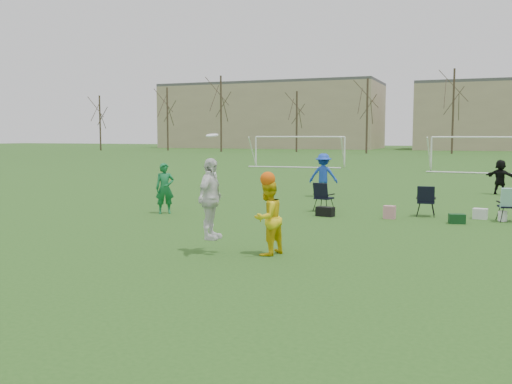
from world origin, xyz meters
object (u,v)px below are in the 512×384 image
at_px(fielder_green_near, 165,188).
at_px(fielder_black, 500,177).
at_px(fielder_blue, 323,175).
at_px(goal_left, 299,143).
at_px(center_contest, 239,208).
at_px(goal_mid, 487,144).

xyz_separation_m(fielder_green_near, fielder_black, (10.35, 10.45, -0.07)).
height_order(fielder_blue, goal_left, goal_left).
bearing_deg(goal_left, fielder_green_near, -86.69).
relative_size(fielder_black, center_contest, 0.58).
relative_size(center_contest, goal_left, 0.35).
relative_size(fielder_green_near, fielder_blue, 0.92).
height_order(fielder_green_near, fielder_black, fielder_green_near).
height_order(center_contest, goal_left, center_contest).
bearing_deg(center_contest, goal_mid, 80.59).
bearing_deg(goal_mid, fielder_black, -84.35).
xyz_separation_m(center_contest, goal_mid, (5.14, 31.03, 0.91)).
height_order(goal_left, goal_mid, same).
bearing_deg(fielder_blue, goal_left, -79.06).
relative_size(fielder_black, goal_mid, 0.20).
relative_size(fielder_green_near, goal_mid, 0.22).
distance_m(fielder_blue, center_contest, 11.83).
bearing_deg(fielder_green_near, center_contest, -80.82).
distance_m(fielder_green_near, fielder_black, 14.71).
bearing_deg(goal_mid, fielder_blue, -104.34).
height_order(fielder_green_near, goal_mid, goal_mid).
xyz_separation_m(fielder_green_near, goal_left, (-4.10, 28.04, 1.10)).
relative_size(fielder_blue, fielder_black, 1.19).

